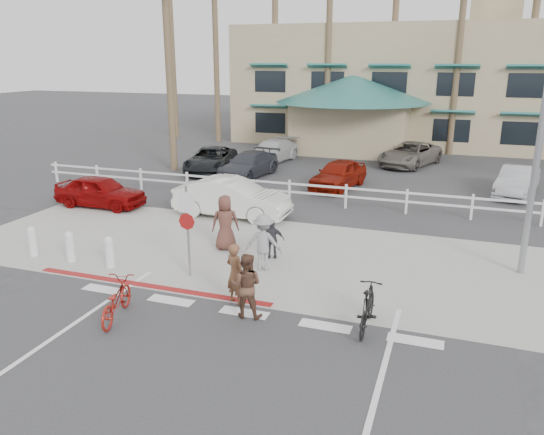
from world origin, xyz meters
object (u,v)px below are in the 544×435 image
at_px(car_red_compact, 100,191).
at_px(bike_red, 116,300).
at_px(car_white_sedan, 232,198).
at_px(sign_post, 188,227).
at_px(bike_black, 368,308).

bearing_deg(car_red_compact, bike_red, -141.86).
bearing_deg(car_white_sedan, bike_red, -173.40).
height_order(sign_post, car_white_sedan, sign_post).
relative_size(bike_black, car_red_compact, 0.47).
height_order(bike_black, car_white_sedan, car_white_sedan).
bearing_deg(sign_post, bike_red, -98.51).
bearing_deg(car_red_compact, car_white_sedan, -85.48).
relative_size(sign_post, bike_red, 1.63).
xyz_separation_m(car_white_sedan, car_red_compact, (-5.67, -0.48, -0.10)).
height_order(bike_red, bike_black, bike_black).
relative_size(sign_post, bike_black, 1.64).
xyz_separation_m(sign_post, bike_red, (-0.43, -2.84, -0.98)).
bearing_deg(sign_post, car_white_sedan, 101.76).
distance_m(bike_red, car_white_sedan, 8.62).
relative_size(bike_red, bike_black, 1.01).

